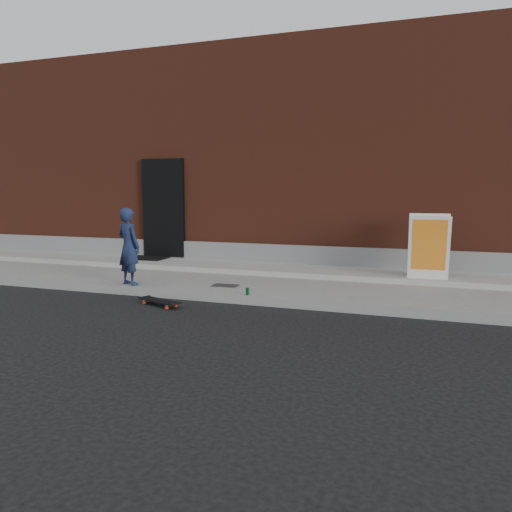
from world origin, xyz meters
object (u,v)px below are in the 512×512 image
at_px(child, 129,246).
at_px(pizza_sign, 428,246).
at_px(skateboard, 159,301).
at_px(soda_can, 248,292).

xyz_separation_m(child, pizza_sign, (4.96, 1.86, -0.00)).
height_order(skateboard, soda_can, soda_can).
bearing_deg(skateboard, child, 144.65).
xyz_separation_m(skateboard, pizza_sign, (3.95, 2.57, 0.75)).
bearing_deg(pizza_sign, skateboard, -146.98).
bearing_deg(child, skateboard, 164.61).
bearing_deg(pizza_sign, soda_can, -143.15).
bearing_deg(soda_can, child, 176.24).
distance_m(skateboard, soda_can, 1.40).
height_order(child, skateboard, child).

